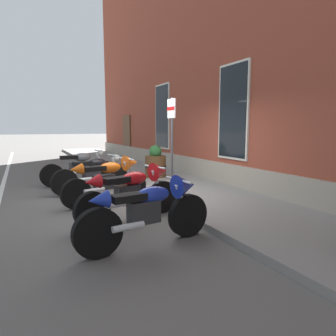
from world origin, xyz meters
name	(u,v)px	position (x,y,z in m)	size (l,w,h in m)	color
ground_plane	(148,199)	(0.00, 0.00, 0.00)	(140.00, 140.00, 0.00)	#565451
sidewalk	(193,192)	(0.00, 1.23, 0.06)	(32.65, 2.47, 0.12)	slate
brick_pub_facade	(311,21)	(0.00, 5.17, 4.77)	(26.65, 5.51, 9.56)	brown
motorcycle_grey_naked	(80,168)	(-2.56, -1.12, 0.50)	(0.62, 2.20, 1.01)	black
motorcycle_black_naked	(94,174)	(-1.34, -0.97, 0.48)	(0.74, 2.19, 0.95)	black
motorcycle_orange_sport	(109,178)	(0.01, -0.93, 0.57)	(0.73, 2.03, 1.06)	black
motorcycle_red_sport	(134,190)	(1.36, -0.84, 0.56)	(0.78, 2.11, 1.02)	black
motorcycle_blue_sport	(152,208)	(2.65, -1.03, 0.54)	(0.62, 2.13, 0.99)	black
parking_sign	(172,132)	(0.14, 0.56, 1.59)	(0.36, 0.07, 2.25)	#4C4C51
barrel_planter	(156,164)	(-2.23, 1.17, 0.54)	(0.69, 0.69, 1.01)	brown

